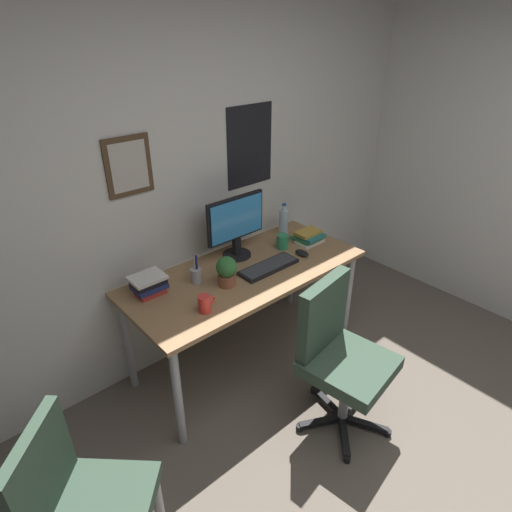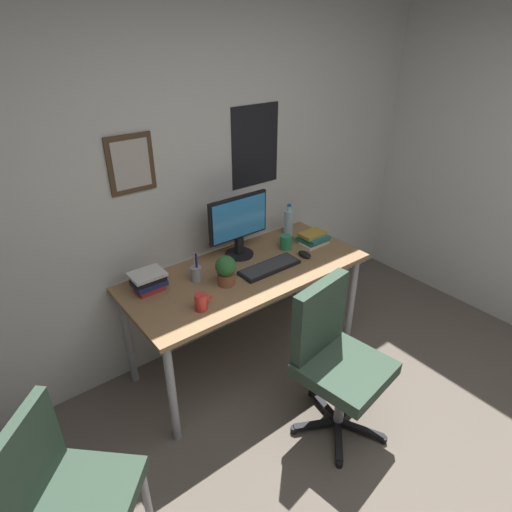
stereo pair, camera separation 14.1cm
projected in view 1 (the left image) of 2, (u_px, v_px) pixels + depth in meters
name	position (u px, v px, depth m)	size (l,w,h in m)	color
wall_back	(182.00, 180.00, 2.75)	(4.40, 0.10, 2.60)	silver
desk	(246.00, 281.00, 2.86)	(1.63, 0.72, 0.75)	#936D47
office_chair	(338.00, 351.00, 2.47)	(0.57, 0.57, 0.95)	#334738
side_chair	(80.00, 501.00, 1.72)	(0.59, 0.59, 0.88)	#334738
monitor	(236.00, 224.00, 2.89)	(0.46, 0.20, 0.43)	black
keyboard	(269.00, 267.00, 2.84)	(0.43, 0.15, 0.03)	black
computer_mouse	(302.00, 253.00, 3.00)	(0.06, 0.11, 0.04)	black
water_bottle	(284.00, 222.00, 3.26)	(0.07, 0.07, 0.25)	silver
coffee_mug_near	(205.00, 304.00, 2.40)	(0.11, 0.07, 0.10)	red
coffee_mug_far	(283.00, 241.00, 3.08)	(0.12, 0.09, 0.10)	#2D8C59
potted_plant	(226.00, 270.00, 2.62)	(0.13, 0.13, 0.20)	brown
pen_cup	(196.00, 275.00, 2.67)	(0.07, 0.07, 0.20)	#9EA0A5
book_stack_left	(149.00, 284.00, 2.57)	(0.20, 0.17, 0.11)	#B22D28
book_stack_right	(309.00, 237.00, 3.17)	(0.21, 0.18, 0.09)	silver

